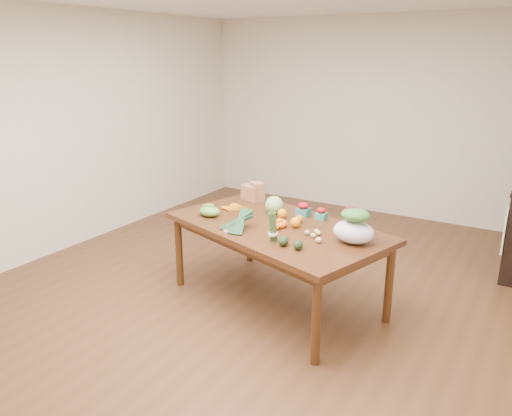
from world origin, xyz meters
The scene contains 24 objects.
floor centered at (0.00, 0.00, 0.00)m, with size 6.00×6.00×0.00m, color #56321D.
room_walls centered at (0.00, 0.00, 1.35)m, with size 5.02×6.02×2.70m.
dining_table centered at (0.26, -0.16, 0.38)m, with size 1.94×1.08×0.75m, color #4B2911.
dish_towel centered at (1.96, 1.40, 0.55)m, with size 0.02×0.28×0.45m, color white.
paper_bag centered at (-0.33, 0.39, 0.84)m, with size 0.27×0.22×0.19m, color #9B6345, non-canonical shape.
cabbage centered at (0.08, 0.12, 0.83)m, with size 0.17×0.17×0.17m, color #90C06E.
strawberry_basket_a centered at (0.34, 0.20, 0.80)m, with size 0.11×0.11×0.10m, color #B60C20, non-canonical shape.
strawberry_basket_b centered at (0.52, 0.20, 0.79)m, with size 0.09×0.09×0.09m, color red, non-canonical shape.
orange_a centered at (0.21, 0.04, 0.79)m, with size 0.09×0.09×0.09m, color #FF990F.
orange_b centered at (0.40, 0.00, 0.79)m, with size 0.07×0.07×0.07m, color #E25D0D.
orange_c centered at (0.43, -0.13, 0.79)m, with size 0.09×0.09×0.09m, color #FF9A0F.
mandarin_cluster centered at (0.31, -0.20, 0.79)m, with size 0.18×0.18×0.09m, color orange, non-canonical shape.
carrots centered at (-0.31, 0.03, 0.76)m, with size 0.22×0.22×0.03m, color orange, non-canonical shape.
snap_pea_bag centered at (-0.40, -0.27, 0.80)m, with size 0.21×0.16×0.09m, color #4F9F35.
kale_bunch centered at (0.02, -0.47, 0.83)m, with size 0.32×0.40×0.16m, color black, non-canonical shape.
asparagus_bundle centered at (0.43, -0.53, 0.88)m, with size 0.08×0.08×0.25m, color #446F33, non-canonical shape.
potato_a centered at (0.60, -0.25, 0.77)m, with size 0.05×0.05×0.04m, color tan.
potato_b centered at (0.67, -0.28, 0.77)m, with size 0.05×0.04×0.04m, color tan.
potato_c centered at (0.69, -0.21, 0.77)m, with size 0.05×0.04×0.04m, color tan.
potato_d centered at (0.65, -0.18, 0.77)m, with size 0.05×0.04×0.04m, color tan.
potato_e centered at (0.76, -0.36, 0.77)m, with size 0.05×0.05×0.05m, color tan.
avocado_a centered at (0.54, -0.56, 0.79)m, with size 0.08×0.12×0.08m, color black.
avocado_b centered at (0.68, -0.57, 0.79)m, with size 0.07×0.11×0.07m, color black.
salad_bag centered at (0.99, -0.22, 0.88)m, with size 0.33×0.25×0.26m, color white, non-canonical shape.
Camera 1 is at (2.27, -3.80, 2.20)m, focal length 35.00 mm.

